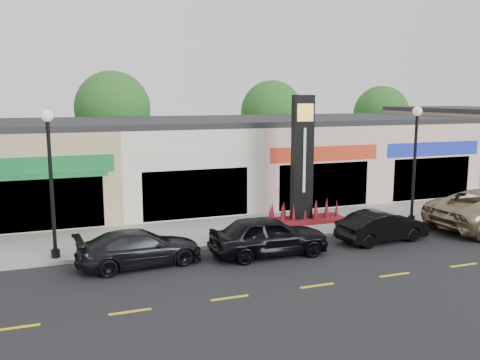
{
  "coord_description": "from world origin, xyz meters",
  "views": [
    {
      "loc": [
        -7.66,
        -16.95,
        6.1
      ],
      "look_at": [
        -0.16,
        4.0,
        2.4
      ],
      "focal_mm": 38.0,
      "sensor_mm": 36.0,
      "label": 1
    }
  ],
  "objects_px": {
    "car_black_sedan": "(269,236)",
    "pylon_sign": "(302,178)",
    "car_dark_sedan": "(140,248)",
    "car_black_conv": "(382,226)",
    "lamp_west_near": "(50,169)",
    "lamp_east_near": "(415,153)"
  },
  "relations": [
    {
      "from": "car_black_sedan",
      "to": "pylon_sign",
      "type": "bearing_deg",
      "value": -40.24
    },
    {
      "from": "car_dark_sedan",
      "to": "car_black_sedan",
      "type": "relative_size",
      "value": 0.99
    },
    {
      "from": "car_black_conv",
      "to": "pylon_sign",
      "type": "bearing_deg",
      "value": 24.21
    },
    {
      "from": "car_black_conv",
      "to": "car_black_sedan",
      "type": "bearing_deg",
      "value": 86.14
    },
    {
      "from": "car_black_sedan",
      "to": "car_dark_sedan",
      "type": "bearing_deg",
      "value": 85.52
    },
    {
      "from": "car_dark_sedan",
      "to": "lamp_west_near",
      "type": "bearing_deg",
      "value": 56.14
    },
    {
      "from": "lamp_west_near",
      "to": "pylon_sign",
      "type": "bearing_deg",
      "value": 8.77
    },
    {
      "from": "lamp_west_near",
      "to": "car_black_conv",
      "type": "xyz_separation_m",
      "value": [
        13.01,
        -1.88,
        -2.82
      ]
    },
    {
      "from": "lamp_west_near",
      "to": "car_black_conv",
      "type": "relative_size",
      "value": 1.37
    },
    {
      "from": "car_dark_sedan",
      "to": "car_black_conv",
      "type": "distance_m",
      "value": 10.12
    },
    {
      "from": "lamp_east_near",
      "to": "car_black_sedan",
      "type": "relative_size",
      "value": 1.19
    },
    {
      "from": "lamp_west_near",
      "to": "car_dark_sedan",
      "type": "relative_size",
      "value": 1.21
    },
    {
      "from": "lamp_east_near",
      "to": "car_black_conv",
      "type": "xyz_separation_m",
      "value": [
        -2.99,
        -1.88,
        -2.82
      ]
    },
    {
      "from": "car_dark_sedan",
      "to": "lamp_east_near",
      "type": "bearing_deg",
      "value": -89.29
    },
    {
      "from": "car_dark_sedan",
      "to": "pylon_sign",
      "type": "bearing_deg",
      "value": -74.23
    },
    {
      "from": "lamp_west_near",
      "to": "pylon_sign",
      "type": "distance_m",
      "value": 11.19
    },
    {
      "from": "lamp_east_near",
      "to": "car_black_conv",
      "type": "distance_m",
      "value": 4.52
    },
    {
      "from": "lamp_east_near",
      "to": "pylon_sign",
      "type": "distance_m",
      "value": 5.42
    },
    {
      "from": "car_dark_sedan",
      "to": "car_black_conv",
      "type": "relative_size",
      "value": 1.14
    },
    {
      "from": "lamp_east_near",
      "to": "car_black_conv",
      "type": "relative_size",
      "value": 1.37
    },
    {
      "from": "car_dark_sedan",
      "to": "car_black_sedan",
      "type": "distance_m",
      "value": 4.89
    },
    {
      "from": "lamp_east_near",
      "to": "car_dark_sedan",
      "type": "xyz_separation_m",
      "value": [
        -13.1,
        -1.53,
        -2.82
      ]
    }
  ]
}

